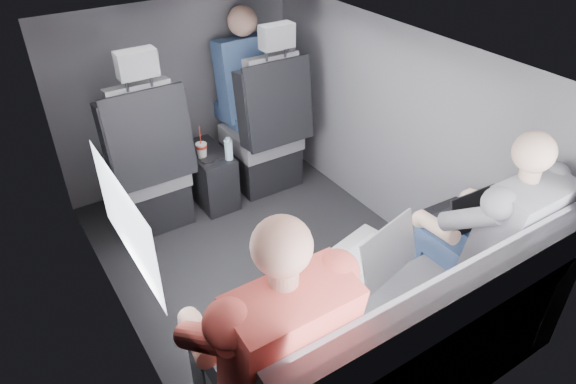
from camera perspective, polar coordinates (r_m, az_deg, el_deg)
floor at (r=3.23m, az=-1.57°, el=-8.19°), size 2.60×2.60×0.00m
ceiling at (r=2.53m, az=-2.06°, el=15.10°), size 2.60×2.60×0.00m
panel_left at (r=2.56m, az=-19.24°, el=-3.89°), size 0.02×2.60×1.35m
panel_right at (r=3.32m, az=11.67°, el=6.46°), size 0.02×2.60×1.35m
panel_front at (r=3.87m, az=-12.07°, el=10.53°), size 1.80×0.02×1.35m
panel_back at (r=2.08m, az=17.95°, el=-14.17°), size 1.80×0.02×1.35m
side_window at (r=2.19m, az=-17.60°, el=-3.17°), size 0.02×0.75×0.42m
seatbelt at (r=3.48m, az=-1.27°, el=10.82°), size 0.35×0.11×0.59m
front_seat_left at (r=3.48m, az=-15.38°, el=2.11°), size 0.52×0.58×1.26m
front_seat_right at (r=3.79m, az=-2.56°, el=6.09°), size 0.52×0.58×1.26m
center_console at (r=3.74m, az=-8.72°, el=1.80°), size 0.24×0.48×0.41m
rear_bench at (r=2.44m, az=12.13°, el=-16.70°), size 1.60×0.57×0.92m
soda_cup at (r=3.55m, az=-9.58°, el=4.66°), size 0.08×0.08×0.23m
water_bottle at (r=3.50m, az=-6.62°, el=4.72°), size 0.06×0.06×0.16m
laptop_white at (r=2.05m, az=-4.68°, el=-14.59°), size 0.36×0.36×0.24m
laptop_silver at (r=2.38m, az=9.33°, el=-6.68°), size 0.41×0.40×0.26m
laptop_black at (r=2.73m, az=18.39°, el=-2.30°), size 0.30×0.28×0.21m
passenger_rear_left at (r=1.96m, az=-2.27°, el=-16.51°), size 0.54×0.65×1.29m
passenger_rear_right at (r=2.64m, az=21.25°, el=-4.48°), size 0.50×0.62×1.22m
passenger_front_right at (r=3.84m, az=-4.77°, el=12.27°), size 0.41×0.41×0.86m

